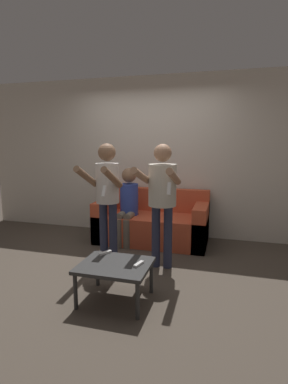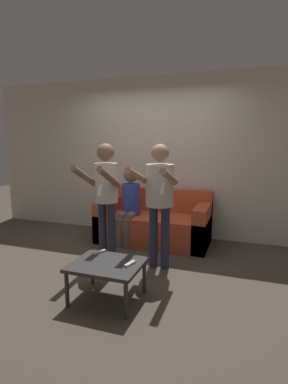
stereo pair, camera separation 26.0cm
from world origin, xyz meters
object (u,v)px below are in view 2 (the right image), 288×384
person_standing_left (106,189)px  person_standing_right (159,192)px  couch (154,224)px  remote_near (130,264)px  remote_far (100,252)px  person_seated (130,202)px  coffee_table (107,267)px

person_standing_left → person_standing_right: 0.74m
couch → remote_near: (0.34, -1.88, 0.12)m
person_standing_left → remote_near: (0.70, -0.90, -0.58)m
person_standing_right → remote_far: (-0.47, -0.71, -0.59)m
person_seated → coffee_table: person_seated is taller
person_standing_right → remote_far: size_ratio=10.81×
remote_near → remote_far: same height
couch → person_seated: person_seated is taller
remote_far → remote_near: bearing=-23.8°
person_standing_right → coffee_table: 1.17m
person_standing_right → remote_near: person_standing_right is taller
person_standing_left → remote_far: bearing=-69.3°
person_standing_left → coffee_table: size_ratio=2.25×
coffee_table → remote_near: (0.24, 0.03, 0.06)m
remote_far → person_standing_left: bearing=110.7°
person_seated → remote_near: (0.69, -1.70, -0.26)m
person_standing_left → person_standing_right: bearing=0.0°
remote_far → coffee_table: bearing=-48.7°
person_standing_left → coffee_table: (0.46, -0.93, -0.63)m
person_seated → remote_far: person_seated is taller
person_standing_left → person_standing_right: size_ratio=1.00×
couch → person_seated: size_ratio=1.47×
person_seated → remote_far: 1.55m
person_seated → remote_far: size_ratio=8.21×
couch → person_standing_right: bearing=-69.5°
person_standing_right → coffee_table: (-0.27, -0.93, -0.65)m
person_seated → coffee_table: (0.45, -1.73, -0.32)m
person_standing_right → couch: bearing=110.5°
couch → person_seated: (-0.35, -0.18, 0.38)m
person_standing_left → person_seated: size_ratio=1.32×
remote_far → person_standing_right: bearing=56.3°
person_standing_right → person_seated: size_ratio=1.32×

